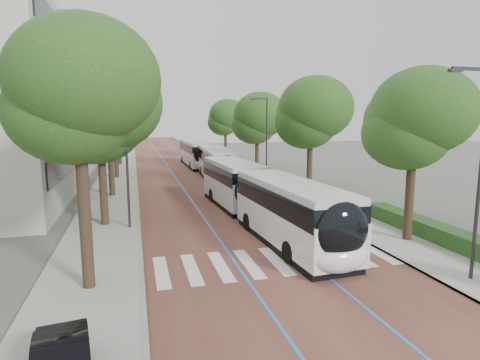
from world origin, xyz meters
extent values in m
plane|color=#51544C|center=(0.00, 0.00, 0.00)|extent=(160.00, 160.00, 0.00)
cube|color=#552C26|center=(0.00, 40.00, 0.01)|extent=(11.00, 140.00, 0.02)
cube|color=#9B9892|center=(-7.50, 40.00, 0.06)|extent=(4.00, 140.00, 0.12)
cube|color=#9B9892|center=(7.50, 40.00, 0.06)|extent=(4.00, 140.00, 0.12)
cube|color=gray|center=(-5.60, 40.00, 0.06)|extent=(0.20, 140.00, 0.14)
cube|color=gray|center=(5.60, 40.00, 0.06)|extent=(0.20, 140.00, 0.14)
cube|color=silver|center=(-4.80, 1.00, 0.03)|extent=(0.55, 3.60, 0.01)
cube|color=silver|center=(-3.55, 1.00, 0.03)|extent=(0.55, 3.60, 0.01)
cube|color=silver|center=(-2.30, 1.00, 0.03)|extent=(0.55, 3.60, 0.01)
cube|color=silver|center=(-1.05, 1.00, 0.03)|extent=(0.55, 3.60, 0.01)
cube|color=silver|center=(0.20, 1.00, 0.03)|extent=(0.55, 3.60, 0.01)
cube|color=silver|center=(1.45, 1.00, 0.03)|extent=(0.55, 3.60, 0.01)
cube|color=silver|center=(2.70, 1.00, 0.03)|extent=(0.55, 3.60, 0.01)
cube|color=silver|center=(3.95, 1.00, 0.03)|extent=(0.55, 3.60, 0.01)
cube|color=silver|center=(5.20, 1.00, 0.03)|extent=(0.55, 3.60, 0.01)
cube|color=blue|center=(-1.60, 40.00, 0.02)|extent=(0.12, 126.00, 0.01)
cube|color=blue|center=(1.60, 40.00, 0.02)|extent=(0.12, 126.00, 0.01)
cube|color=black|center=(-10.45, 28.00, 3.00)|extent=(0.12, 38.00, 1.60)
cube|color=black|center=(-10.45, 28.00, 6.20)|extent=(0.12, 38.00, 1.60)
cube|color=black|center=(-10.45, 28.00, 9.40)|extent=(0.12, 38.00, 1.60)
cube|color=black|center=(-10.45, 28.00, 12.40)|extent=(0.12, 38.00, 1.60)
cube|color=#183E15|center=(9.10, 0.00, 0.52)|extent=(1.20, 14.00, 0.80)
cylinder|color=#2A2A2C|center=(6.80, -3.00, 4.12)|extent=(0.14, 0.14, 8.00)
cube|color=#2A2A2C|center=(6.00, -3.00, 8.02)|extent=(1.70, 0.12, 0.12)
cube|color=#2A2A2C|center=(5.30, -3.00, 7.94)|extent=(0.50, 0.20, 0.10)
cylinder|color=#2A2A2C|center=(6.80, 22.00, 4.12)|extent=(0.14, 0.14, 8.00)
cube|color=#2A2A2C|center=(6.00, 22.00, 8.02)|extent=(1.70, 0.12, 0.12)
cube|color=#2A2A2C|center=(5.30, 22.00, 7.94)|extent=(0.50, 0.20, 0.10)
cylinder|color=#2A2A2C|center=(-6.10, 8.00, 4.12)|extent=(0.14, 0.14, 8.00)
cylinder|color=black|center=(-7.50, 0.00, 2.49)|extent=(0.44, 0.44, 4.97)
ellipsoid|color=#224B18|center=(-7.50, 0.00, 7.01)|extent=(5.10, 5.10, 4.34)
cylinder|color=black|center=(-7.50, 9.00, 2.30)|extent=(0.44, 0.44, 4.60)
ellipsoid|color=#224B18|center=(-7.50, 9.00, 6.48)|extent=(6.46, 6.46, 5.50)
cylinder|color=black|center=(-7.50, 18.00, 2.22)|extent=(0.44, 0.44, 4.45)
ellipsoid|color=#224B18|center=(-7.50, 18.00, 6.26)|extent=(5.61, 5.61, 4.77)
cylinder|color=black|center=(-7.50, 28.00, 2.54)|extent=(0.44, 0.44, 5.08)
ellipsoid|color=#224B18|center=(-7.50, 28.00, 7.16)|extent=(5.41, 5.41, 4.60)
cylinder|color=black|center=(-7.50, 40.00, 2.52)|extent=(0.44, 0.44, 5.03)
ellipsoid|color=#224B18|center=(-7.50, 40.00, 7.09)|extent=(6.08, 6.08, 5.17)
cylinder|color=black|center=(-7.50, 55.00, 2.27)|extent=(0.44, 0.44, 4.53)
ellipsoid|color=#224B18|center=(-7.50, 55.00, 6.39)|extent=(5.68, 5.68, 4.83)
cylinder|color=black|center=(7.70, 2.00, 2.14)|extent=(0.44, 0.44, 4.28)
ellipsoid|color=#224B18|center=(7.70, 2.00, 6.03)|extent=(5.07, 5.07, 4.31)
cylinder|color=black|center=(7.70, 14.00, 2.28)|extent=(0.44, 0.44, 4.55)
ellipsoid|color=#224B18|center=(7.70, 14.00, 6.41)|extent=(5.80, 5.80, 4.93)
cylinder|color=black|center=(7.70, 28.00, 2.10)|extent=(0.44, 0.44, 4.20)
ellipsoid|color=#224B18|center=(7.70, 28.00, 5.92)|extent=(5.97, 5.97, 5.08)
cylinder|color=black|center=(7.70, 44.00, 2.12)|extent=(0.44, 0.44, 4.24)
ellipsoid|color=#224B18|center=(7.70, 44.00, 5.98)|extent=(5.51, 5.51, 4.69)
cylinder|color=black|center=(1.36, 8.11, 1.77)|extent=(2.35, 1.04, 2.30)
cube|color=silver|center=(1.68, 2.99, 1.26)|extent=(3.08, 9.50, 1.82)
cube|color=black|center=(1.68, 2.99, 2.40)|extent=(3.11, 9.31, 0.97)
cube|color=#BDBCBF|center=(1.68, 2.99, 3.04)|extent=(3.02, 9.31, 0.31)
cube|color=black|center=(1.68, 2.99, 0.17)|extent=(3.00, 9.12, 0.35)
cube|color=silver|center=(1.09, 12.42, 1.26)|extent=(2.98, 7.88, 1.82)
cube|color=black|center=(1.09, 12.42, 2.40)|extent=(3.01, 7.73, 0.97)
cube|color=#BDBCBF|center=(1.09, 12.42, 3.04)|extent=(2.92, 7.72, 0.31)
cube|color=black|center=(1.09, 12.42, 0.17)|extent=(2.91, 7.57, 0.35)
ellipsoid|color=black|center=(1.96, -1.53, 2.00)|extent=(2.41, 1.24, 2.28)
ellipsoid|color=silver|center=(1.96, -1.58, 0.86)|extent=(2.41, 1.14, 1.14)
cylinder|color=black|center=(0.69, 0.64, 0.50)|extent=(0.36, 1.02, 1.00)
cylinder|color=black|center=(2.95, 0.78, 0.50)|extent=(0.36, 1.02, 1.00)
cylinder|color=black|center=(-0.14, 14.02, 0.50)|extent=(0.36, 1.02, 1.00)
cylinder|color=black|center=(2.11, 14.16, 0.50)|extent=(0.36, 1.02, 1.00)
cylinder|color=black|center=(0.36, 5.99, 0.50)|extent=(0.36, 1.02, 1.00)
cylinder|color=black|center=(2.61, 6.13, 0.50)|extent=(0.36, 1.02, 1.00)
cube|color=silver|center=(2.23, 23.53, 1.26)|extent=(3.16, 12.12, 1.82)
cube|color=black|center=(2.23, 23.53, 2.40)|extent=(3.18, 11.88, 0.97)
cube|color=#BDBCBF|center=(2.23, 23.53, 3.04)|extent=(3.09, 11.88, 0.31)
cube|color=black|center=(2.23, 23.53, 0.17)|extent=(3.08, 11.64, 0.35)
ellipsoid|color=black|center=(1.91, 17.69, 2.00)|extent=(2.41, 1.23, 2.28)
ellipsoid|color=silver|center=(1.91, 17.64, 0.86)|extent=(2.40, 1.13, 1.14)
cylinder|color=black|center=(0.90, 20.00, 0.50)|extent=(0.35, 1.02, 1.00)
cylinder|color=black|center=(3.16, 19.88, 0.50)|extent=(0.35, 1.02, 1.00)
cylinder|color=black|center=(1.31, 27.39, 0.50)|extent=(0.35, 1.02, 1.00)
cylinder|color=black|center=(3.57, 27.27, 0.50)|extent=(0.35, 1.02, 1.00)
cube|color=silver|center=(1.96, 36.47, 1.26)|extent=(2.63, 12.03, 1.82)
cube|color=black|center=(1.96, 36.47, 2.40)|extent=(2.67, 11.79, 0.97)
cube|color=#BDBCBF|center=(1.96, 36.47, 3.04)|extent=(2.58, 11.79, 0.31)
cube|color=black|center=(1.96, 36.47, 0.17)|extent=(2.58, 11.55, 0.35)
ellipsoid|color=black|center=(2.03, 30.63, 2.00)|extent=(2.36, 1.13, 2.28)
ellipsoid|color=silver|center=(2.03, 30.58, 0.86)|extent=(2.36, 1.03, 1.14)
cylinder|color=black|center=(0.87, 32.86, 0.50)|extent=(0.31, 1.00, 1.00)
cylinder|color=black|center=(3.13, 32.89, 0.50)|extent=(0.31, 1.00, 1.00)
cylinder|color=black|center=(0.79, 40.26, 0.50)|extent=(0.31, 1.00, 1.00)
cylinder|color=black|center=(3.05, 40.29, 0.50)|extent=(0.31, 1.00, 1.00)
camera|label=1|loc=(-5.69, -15.02, 6.36)|focal=30.00mm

